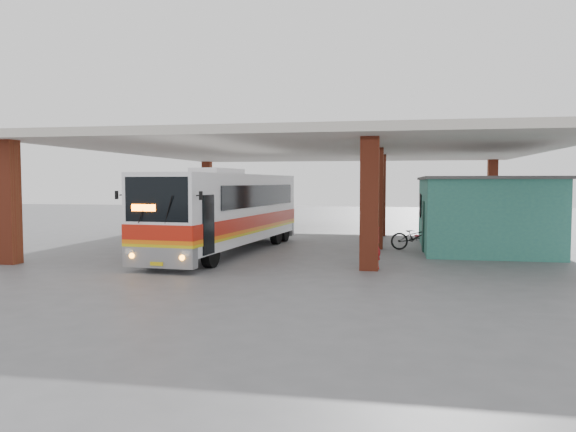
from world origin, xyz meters
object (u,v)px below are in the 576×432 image
(coach_bus, at_px, (227,211))
(pedestrian, at_px, (373,243))
(motorcycle, at_px, (416,236))
(red_chair, at_px, (421,233))

(coach_bus, relative_size, pedestrian, 6.71)
(coach_bus, xyz_separation_m, motorcycle, (7.63, 2.38, -1.13))
(motorcycle, distance_m, red_chair, 4.08)
(motorcycle, relative_size, pedestrian, 1.22)
(coach_bus, height_order, pedestrian, coach_bus)
(motorcycle, distance_m, pedestrian, 6.06)
(motorcycle, relative_size, red_chair, 2.76)
(motorcycle, xyz_separation_m, red_chair, (0.39, 4.06, -0.21))
(pedestrian, bearing_deg, motorcycle, -148.01)
(motorcycle, height_order, red_chair, motorcycle)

